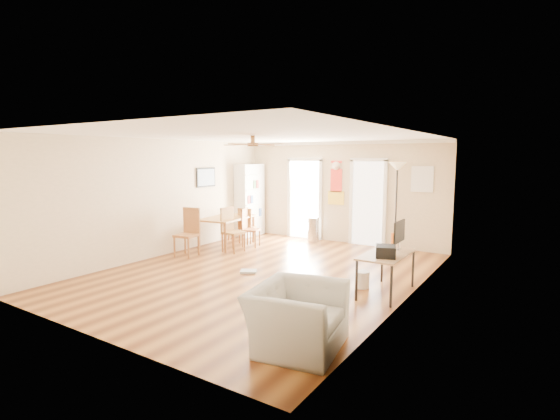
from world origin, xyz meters
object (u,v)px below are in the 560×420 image
Objects in this scene: dining_table at (227,231)px; printer at (386,251)px; dining_chair_right_b at (233,230)px; trash_can at (313,229)px; dining_chair_right_a at (251,228)px; computer_desk at (386,273)px; bookshelf at (249,200)px; wastebasket_a at (362,280)px; dining_chair_near at (186,233)px; dining_chair_far at (247,225)px; armchair at (297,317)px; torchiere_lamp at (396,207)px.

printer is (4.60, -1.68, 0.39)m from dining_table.
dining_chair_right_b reaches higher than printer.
dining_table is 2.26× the size of trash_can.
dining_chair_right_b reaches higher than dining_chair_right_a.
dining_chair_right_b is at bearing 165.91° from computer_desk.
wastebasket_a is (4.48, -2.79, -0.86)m from bookshelf.
dining_chair_near is at bearing -92.42° from dining_table.
dining_chair_right_a is 1.71m from dining_chair_near.
armchair is at bearing 118.91° from dining_chair_far.
printer is (0.89, -3.33, -0.29)m from torchiere_lamp.
dining_chair_near is (0.32, -2.77, -0.47)m from bookshelf.
bookshelf is 7.10m from armchair.
dining_table is 1.30× the size of armchair.
dining_chair_near reaches higher than computer_desk.
dining_chair_right_b reaches higher than computer_desk.
dining_chair_right_b is at bearing 165.35° from wastebasket_a.
dining_table is at bearing 161.68° from wastebasket_a.
dining_chair_far is 4.97m from printer.
wastebasket_a is at bearing -18.32° from dining_table.
bookshelf is 2.14m from dining_chair_right_b.
torchiere_lamp is at bearing 105.03° from computer_desk.
torchiere_lamp is 3.26m from computer_desk.
armchair reaches higher than computer_desk.
dining_chair_right_b reaches higher than trash_can.
wastebasket_a is (-0.50, 0.32, -0.61)m from printer.
dining_chair_right_a is 0.49m from dining_chair_far.
bookshelf is 1.88× the size of dining_chair_near.
armchair is at bearing -38.35° from dining_chair_near.
dining_chair_right_b is 2.31m from trash_can.
dining_table is 4.91m from printer.
dining_chair_far is at bearing 33.23° from armchair.
dining_chair_near reaches higher than wastebasket_a.
dining_chair_right_a is 2.72× the size of printer.
printer reaches higher than trash_can.
dining_chair_right_a is at bearing 134.91° from printer.
bookshelf is 5.88m from printer.
computer_desk is at bearing 141.36° from dining_chair_far.
torchiere_lamp is at bearing -177.08° from dining_chair_far.
bookshelf is 7.05× the size of wastebasket_a.
dining_chair_right_b is 0.49× the size of torchiere_lamp.
dining_chair_far is (-0.37, 1.01, -0.06)m from dining_chair_right_b.
computer_desk is at bearing -9.40° from wastebasket_a.
torchiere_lamp reaches higher than dining_table.
dining_chair_near reaches higher than dining_chair_right_b.
dining_chair_far is at bearing 74.72° from dining_chair_near.
dining_chair_right_b is at bearing 37.95° from armchair.
dining_chair_right_b is 1.08m from dining_chair_far.
printer is (4.66, -0.35, 0.22)m from dining_chair_near.
dining_chair_right_b is 1.09m from dining_chair_near.
dining_table is 4.76m from computer_desk.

